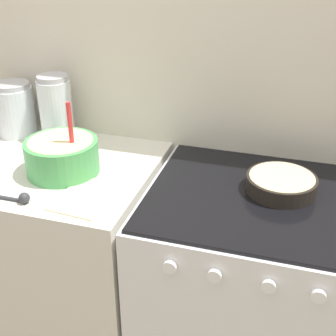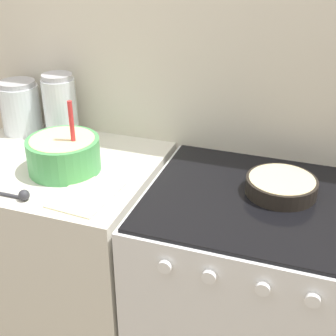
{
  "view_description": "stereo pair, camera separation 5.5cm",
  "coord_description": "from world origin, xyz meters",
  "px_view_note": "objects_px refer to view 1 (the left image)",
  "views": [
    {
      "loc": [
        0.48,
        -1.01,
        1.69
      ],
      "look_at": [
        0.07,
        0.33,
        0.96
      ],
      "focal_mm": 50.0,
      "sensor_mm": 36.0,
      "label": 1
    },
    {
      "loc": [
        0.53,
        -0.99,
        1.69
      ],
      "look_at": [
        0.07,
        0.33,
        0.96
      ],
      "focal_mm": 50.0,
      "sensor_mm": 36.0,
      "label": 2
    }
  ],
  "objects_px": {
    "mixing_bowl": "(62,154)",
    "storage_jar_middle": "(56,113)",
    "baking_pan": "(281,183)",
    "storage_jar_left": "(15,113)",
    "stove": "(248,302)"
  },
  "relations": [
    {
      "from": "baking_pan",
      "to": "storage_jar_left",
      "type": "distance_m",
      "value": 1.11
    },
    {
      "from": "baking_pan",
      "to": "storage_jar_middle",
      "type": "relative_size",
      "value": 0.87
    },
    {
      "from": "mixing_bowl",
      "to": "storage_jar_middle",
      "type": "distance_m",
      "value": 0.3
    },
    {
      "from": "baking_pan",
      "to": "storage_jar_middle",
      "type": "height_order",
      "value": "storage_jar_middle"
    },
    {
      "from": "mixing_bowl",
      "to": "baking_pan",
      "type": "bearing_deg",
      "value": 6.48
    },
    {
      "from": "mixing_bowl",
      "to": "storage_jar_middle",
      "type": "height_order",
      "value": "storage_jar_middle"
    },
    {
      "from": "storage_jar_left",
      "to": "storage_jar_middle",
      "type": "bearing_deg",
      "value": -0.0
    },
    {
      "from": "storage_jar_middle",
      "to": "mixing_bowl",
      "type": "bearing_deg",
      "value": -58.41
    },
    {
      "from": "baking_pan",
      "to": "storage_jar_left",
      "type": "height_order",
      "value": "storage_jar_left"
    },
    {
      "from": "storage_jar_left",
      "to": "mixing_bowl",
      "type": "bearing_deg",
      "value": -35.91
    },
    {
      "from": "stove",
      "to": "storage_jar_middle",
      "type": "relative_size",
      "value": 3.42
    },
    {
      "from": "baking_pan",
      "to": "storage_jar_left",
      "type": "relative_size",
      "value": 1.05
    },
    {
      "from": "stove",
      "to": "storage_jar_middle",
      "type": "xyz_separation_m",
      "value": [
        -0.84,
        0.22,
        0.57
      ]
    },
    {
      "from": "mixing_bowl",
      "to": "baking_pan",
      "type": "height_order",
      "value": "mixing_bowl"
    },
    {
      "from": "mixing_bowl",
      "to": "stove",
      "type": "bearing_deg",
      "value": 2.63
    }
  ]
}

